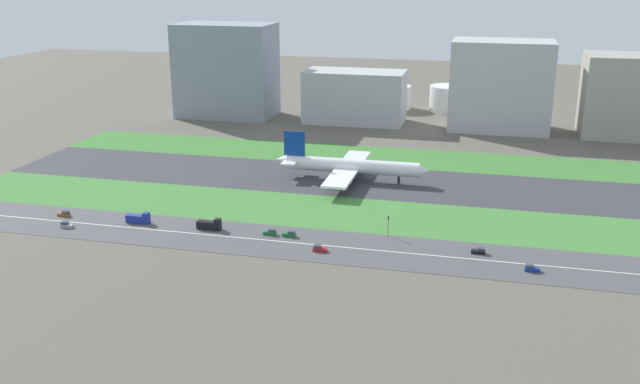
{
  "coord_description": "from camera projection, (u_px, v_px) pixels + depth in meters",
  "views": [
    {
      "loc": [
        62.27,
        -278.85,
        86.54
      ],
      "look_at": [
        3.36,
        -36.5,
        6.0
      ],
      "focal_mm": 39.67,
      "sensor_mm": 36.0,
      "label": 1
    }
  ],
  "objects": [
    {
      "name": "car_0",
      "position": [
        64.0,
        214.0,
        254.12
      ],
      "size": [
        4.4,
        1.8,
        2.0
      ],
      "color": "brown",
      "rests_on": "highway"
    },
    {
      "name": "truck_0",
      "position": [
        210.0,
        225.0,
        241.3
      ],
      "size": [
        8.4,
        2.5,
        4.0
      ],
      "color": "black",
      "rests_on": "highway"
    },
    {
      "name": "truck_1",
      "position": [
        139.0,
        219.0,
        247.28
      ],
      "size": [
        8.4,
        2.5,
        4.0
      ],
      "color": "navy",
      "rests_on": "highway"
    },
    {
      "name": "fuel_tank_west",
      "position": [
        345.0,
        94.0,
        449.3
      ],
      "size": [
        23.53,
        23.53,
        16.02
      ],
      "primitive_type": "cylinder",
      "color": "silver",
      "rests_on": "ground_plane"
    },
    {
      "name": "ground_plane",
      "position": [
        333.0,
        179.0,
        298.44
      ],
      "size": [
        800.0,
        800.0,
        0.0
      ],
      "primitive_type": "plane",
      "color": "#5B564C"
    },
    {
      "name": "car_6",
      "position": [
        319.0,
        249.0,
        223.06
      ],
      "size": [
        4.4,
        1.8,
        2.0
      ],
      "rotation": [
        0.0,
        0.0,
        3.14
      ],
      "color": "#B2191E",
      "rests_on": "highway"
    },
    {
      "name": "airliner",
      "position": [
        348.0,
        166.0,
        295.02
      ],
      "size": [
        65.0,
        56.0,
        19.7
      ],
      "color": "white",
      "rests_on": "runway"
    },
    {
      "name": "car_3",
      "position": [
        532.0,
        269.0,
        208.54
      ],
      "size": [
        4.4,
        1.8,
        2.0
      ],
      "rotation": [
        0.0,
        0.0,
        3.14
      ],
      "color": "navy",
      "rests_on": "highway"
    },
    {
      "name": "traffic_light",
      "position": [
        388.0,
        224.0,
        234.36
      ],
      "size": [
        0.36,
        0.5,
        7.2
      ],
      "color": "#4C4C51",
      "rests_on": "highway"
    },
    {
      "name": "runway",
      "position": [
        333.0,
        179.0,
        298.42
      ],
      "size": [
        280.0,
        46.0,
        0.1
      ],
      "primitive_type": "cube",
      "color": "#38383D",
      "rests_on": "ground_plane"
    },
    {
      "name": "cargo_warehouse",
      "position": [
        637.0,
        96.0,
        366.64
      ],
      "size": [
        54.57,
        34.12,
        42.43
      ],
      "primitive_type": "cube",
      "color": "#9E998E",
      "rests_on": "ground_plane"
    },
    {
      "name": "car_1",
      "position": [
        66.0,
        225.0,
        243.25
      ],
      "size": [
        4.4,
        1.8,
        2.0
      ],
      "rotation": [
        0.0,
        0.0,
        3.14
      ],
      "color": "#99999E",
      "rests_on": "highway"
    },
    {
      "name": "hangar_building",
      "position": [
        355.0,
        97.0,
        402.24
      ],
      "size": [
        56.26,
        27.94,
        29.29
      ],
      "primitive_type": "cube",
      "color": "#B2B2B7",
      "rests_on": "ground_plane"
    },
    {
      "name": "terminal_building",
      "position": [
        226.0,
        70.0,
        415.78
      ],
      "size": [
        55.82,
        33.46,
        54.03
      ],
      "primitive_type": "cube",
      "color": "gray",
      "rests_on": "ground_plane"
    },
    {
      "name": "car_4",
      "position": [
        270.0,
        232.0,
        236.66
      ],
      "size": [
        4.4,
        1.8,
        2.0
      ],
      "color": "#19662D",
      "rests_on": "highway"
    },
    {
      "name": "fuel_tank_centre",
      "position": [
        392.0,
        97.0,
        442.69
      ],
      "size": [
        23.24,
        23.24,
        14.34
      ],
      "primitive_type": "cylinder",
      "color": "silver",
      "rests_on": "ground_plane"
    },
    {
      "name": "highway",
      "position": [
        284.0,
        242.0,
        230.92
      ],
      "size": [
        280.0,
        28.0,
        0.1
      ],
      "primitive_type": "cube",
      "color": "#4C4C4F",
      "rests_on": "ground_plane"
    },
    {
      "name": "fuel_tank_east",
      "position": [
        449.0,
        99.0,
        434.61
      ],
      "size": [
        23.76,
        23.76,
        15.63
      ],
      "primitive_type": "cylinder",
      "color": "silver",
      "rests_on": "ground_plane"
    },
    {
      "name": "car_5",
      "position": [
        290.0,
        234.0,
        235.14
      ],
      "size": [
        4.4,
        1.8,
        2.0
      ],
      "color": "#19662D",
      "rests_on": "highway"
    },
    {
      "name": "grass_median_south",
      "position": [
        308.0,
        210.0,
        260.51
      ],
      "size": [
        280.0,
        36.0,
        0.1
      ],
      "primitive_type": "cube",
      "color": "#427F38",
      "rests_on": "ground_plane"
    },
    {
      "name": "highway_centerline",
      "position": [
        284.0,
        242.0,
        230.91
      ],
      "size": [
        266.0,
        0.5,
        0.01
      ],
      "primitive_type": "cube",
      "color": "silver",
      "rests_on": "highway"
    },
    {
      "name": "grass_median_north",
      "position": [
        352.0,
        155.0,
        336.34
      ],
      "size": [
        280.0,
        36.0,
        0.1
      ],
      "primitive_type": "cube",
      "color": "#3D7A33",
      "rests_on": "ground_plane"
    },
    {
      "name": "office_tower",
      "position": [
        501.0,
        86.0,
        381.33
      ],
      "size": [
        53.27,
        31.72,
        48.16
      ],
      "primitive_type": "cube",
      "color": "#B2B2B7",
      "rests_on": "ground_plane"
    },
    {
      "name": "car_2",
      "position": [
        479.0,
        251.0,
        221.26
      ],
      "size": [
        4.4,
        1.8,
        2.0
      ],
      "color": "black",
      "rests_on": "highway"
    }
  ]
}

